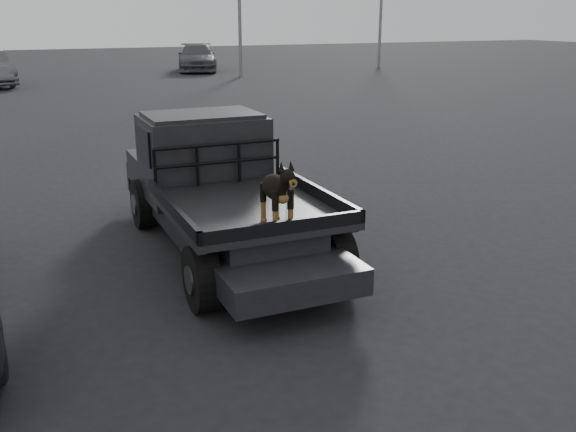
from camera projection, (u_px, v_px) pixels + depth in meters
name	position (u px, v px, depth m)	size (l,w,h in m)	color
ground	(276.00, 327.00, 6.80)	(120.00, 120.00, 0.00)	black
flatbed_ute	(225.00, 219.00, 8.87)	(2.00, 5.40, 0.92)	black
ute_cab	(203.00, 143.00, 9.43)	(1.72, 1.30, 0.88)	black
headache_rack	(219.00, 164.00, 8.82)	(1.80, 0.08, 0.55)	black
dog	(276.00, 193.00, 7.05)	(0.32, 0.60, 0.74)	black
distant_car_b	(197.00, 58.00, 37.02)	(2.11, 5.18, 1.50)	#48494D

